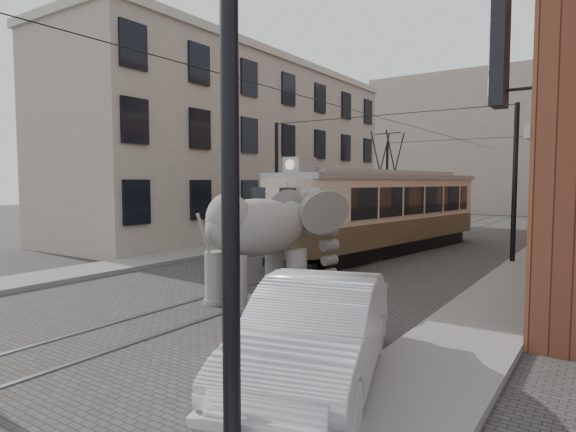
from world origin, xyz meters
The scene contains 10 objects.
ground centered at (0.00, 0.00, 0.00)m, with size 120.00×120.00×0.00m, color #3D3B38.
tram_rails centered at (0.00, 0.00, 0.01)m, with size 1.54×80.00×0.02m, color slate, non-canonical shape.
sidewalk_right centered at (6.00, 0.00, 0.07)m, with size 2.00×60.00×0.15m, color slate.
sidewalk_left centered at (-6.50, 0.00, 0.07)m, with size 2.00×60.00×0.15m, color slate.
stucco_building centered at (-11.00, 10.00, 5.00)m, with size 7.00×24.00×10.00m, color gray.
distant_block centered at (0.00, 40.00, 7.00)m, with size 28.00×10.00×14.00m, color gray.
catenary centered at (-0.20, 5.00, 3.00)m, with size 11.00×30.20×6.00m, color black, non-canonical shape.
tram centered at (0.00, 6.48, 2.63)m, with size 2.74×13.27×5.27m, color #C1B29C, non-canonical shape.
elephant centered at (0.66, -3.72, 1.49)m, with size 2.67×4.85×2.97m, color slate, non-canonical shape.
parked_car centered at (4.63, -7.40, 0.81)m, with size 1.74×4.93×1.63m, color #B6B5BA.
Camera 1 is at (8.27, -13.56, 3.09)m, focal length 30.23 mm.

